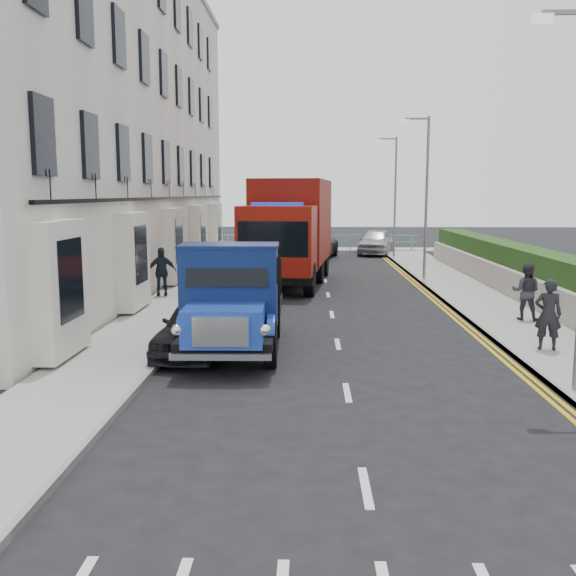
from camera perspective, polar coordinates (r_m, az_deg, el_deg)
The scene contains 21 objects.
ground at distance 14.39m, azimuth 4.80°, elevation -6.85°, with size 120.00×120.00×0.00m, color black.
pavement_west at distance 23.59m, azimuth -9.07°, elevation -0.78°, with size 2.40×38.00×0.12m, color gray.
pavement_east at distance 23.95m, azimuth 16.44°, elevation -0.89°, with size 2.60×38.00×0.12m, color gray.
promenade at distance 43.04m, azimuth 2.81°, elevation 3.42°, with size 30.00×2.50×0.12m, color gray.
sea_plane at distance 73.97m, azimuth 2.40°, elevation 5.46°, with size 120.00×120.00×0.00m, color slate.
terrace_west at distance 28.45m, azimuth -16.61°, elevation 14.89°, with size 6.31×30.20×14.25m.
garden_east at distance 24.39m, azimuth 20.87°, elevation 1.06°, with size 1.45×28.00×1.75m.
seafront_railing at distance 42.20m, azimuth 2.83°, elevation 4.04°, with size 13.00×0.08×1.11m.
lamp_mid at distance 28.30m, azimuth 11.99°, elevation 8.66°, with size 1.23×0.18×7.00m.
lamp_far at distance 38.19m, azimuth 9.34°, elevation 8.61°, with size 1.23×0.18×7.00m.
bedford_lorry at distance 14.89m, azimuth -5.10°, elevation -1.61°, with size 2.32×5.58×2.61m.
red_lorry at distance 27.06m, azimuth 0.17°, elevation 5.31°, with size 3.72×8.59×4.37m.
parked_car_front at distance 15.40m, azimuth -7.74°, elevation -3.33°, with size 1.58×3.93×1.34m, color black.
parked_car_mid at distance 26.14m, azimuth -3.05°, elevation 1.76°, with size 1.62×4.64×1.53m, color #549FB4.
parked_car_rear at distance 26.20m, azimuth -4.44°, elevation 1.81°, with size 2.21×5.43×1.58m, color #A0A1A4.
seafront_car_left at distance 37.76m, azimuth 2.08°, elevation 3.85°, with size 2.64×5.72×1.59m, color black.
seafront_car_right at distance 40.62m, azimuth 7.84°, elevation 4.10°, with size 1.88×4.66×1.59m, color #A1A2A5.
pedestrian_east_near at distance 16.26m, azimuth 22.12°, elevation -2.19°, with size 0.62×0.41×1.69m, color black.
pedestrian_east_far at distance 19.89m, azimuth 20.40°, elevation -0.30°, with size 0.81×0.63×1.67m, color #2F2C36.
pedestrian_west_near at distance 23.43m, azimuth -11.14°, elevation 1.42°, with size 1.03×0.43×1.76m, color black.
pedestrian_west_far at distance 22.86m, azimuth -7.38°, elevation 1.32°, with size 0.85×0.55×1.74m, color #463732.
Camera 1 is at (-0.76, -13.87, 3.78)m, focal length 40.00 mm.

